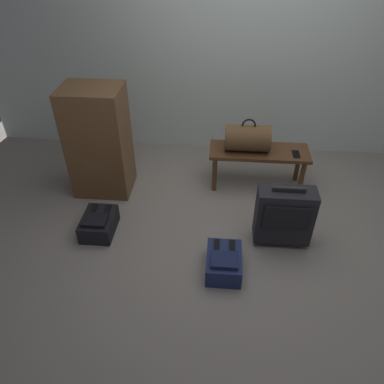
# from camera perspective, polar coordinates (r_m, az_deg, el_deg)

# --- Properties ---
(ground_plane) EXTENTS (6.60, 6.60, 0.00)m
(ground_plane) POSITION_cam_1_polar(r_m,az_deg,el_deg) (3.41, 7.62, -6.34)
(ground_plane) COLOR gray
(back_wall) EXTENTS (6.00, 0.10, 2.80)m
(back_wall) POSITION_cam_1_polar(r_m,az_deg,el_deg) (4.18, 8.77, 24.04)
(back_wall) COLOR silver
(back_wall) RESTS_ON ground
(bench) EXTENTS (1.00, 0.36, 0.43)m
(bench) POSITION_cam_1_polar(r_m,az_deg,el_deg) (3.82, 10.32, 5.55)
(bench) COLOR brown
(bench) RESTS_ON ground
(duffel_bag_brown) EXTENTS (0.44, 0.26, 0.34)m
(duffel_bag_brown) POSITION_cam_1_polar(r_m,az_deg,el_deg) (3.71, 8.61, 8.29)
(duffel_bag_brown) COLOR brown
(duffel_bag_brown) RESTS_ON bench
(cell_phone) EXTENTS (0.07, 0.14, 0.01)m
(cell_phone) POSITION_cam_1_polar(r_m,az_deg,el_deg) (3.79, 15.84, 5.68)
(cell_phone) COLOR black
(cell_phone) RESTS_ON bench
(suitcase_upright_charcoal) EXTENTS (0.48, 0.23, 0.60)m
(suitcase_upright_charcoal) POSITION_cam_1_polar(r_m,az_deg,el_deg) (3.19, 14.10, -3.50)
(suitcase_upright_charcoal) COLOR black
(suitcase_upright_charcoal) RESTS_ON ground
(backpack_navy) EXTENTS (0.28, 0.38, 0.21)m
(backpack_navy) POSITION_cam_1_polar(r_m,az_deg,el_deg) (3.02, 4.95, -10.81)
(backpack_navy) COLOR navy
(backpack_navy) RESTS_ON ground
(backpack_dark) EXTENTS (0.28, 0.38, 0.21)m
(backpack_dark) POSITION_cam_1_polar(r_m,az_deg,el_deg) (3.44, -14.25, -4.76)
(backpack_dark) COLOR black
(backpack_dark) RESTS_ON ground
(side_cabinet) EXTENTS (0.56, 0.44, 1.10)m
(side_cabinet) POSITION_cam_1_polar(r_m,az_deg,el_deg) (3.74, -14.25, 7.56)
(side_cabinet) COLOR brown
(side_cabinet) RESTS_ON ground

